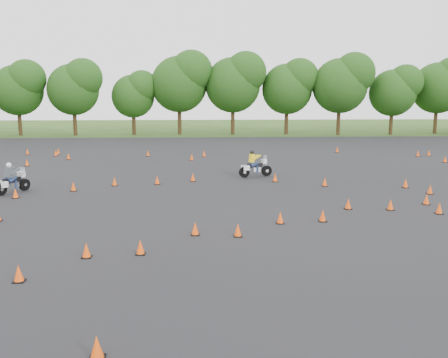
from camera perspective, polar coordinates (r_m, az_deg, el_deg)
ground at (r=18.53m, az=0.58°, el=-5.83°), size 140.00×140.00×0.00m
asphalt_pad at (r=24.35m, az=-0.22°, el=-1.94°), size 62.00×62.00×0.00m
treeline at (r=53.01m, az=0.53°, el=9.53°), size 87.30×32.16×10.05m
traffic_cones at (r=23.73m, az=-1.38°, el=-1.71°), size 36.73×32.93×0.45m
rider_grey at (r=27.10m, az=-23.06°, el=0.15°), size 1.56×2.05×1.56m
rider_yellow at (r=29.67m, az=3.66°, el=1.78°), size 2.16×1.21×1.60m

